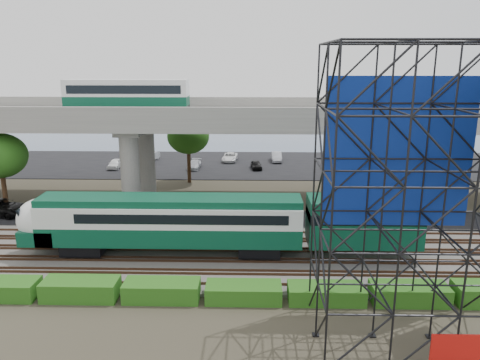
{
  "coord_description": "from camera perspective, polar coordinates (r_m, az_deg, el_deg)",
  "views": [
    {
      "loc": [
        1.42,
        -30.13,
        14.2
      ],
      "look_at": [
        0.52,
        6.0,
        4.93
      ],
      "focal_mm": 35.0,
      "sensor_mm": 36.0,
      "label": 1
    }
  ],
  "objects": [
    {
      "name": "commuter_train",
      "position": [
        34.27,
        -4.98,
        -4.96
      ],
      "size": [
        29.3,
        3.06,
        4.3
      ],
      "color": "black",
      "rests_on": "rail_tracks"
    },
    {
      "name": "ground",
      "position": [
        33.34,
        -1.18,
        -10.83
      ],
      "size": [
        140.0,
        140.0,
        0.0
      ],
      "primitive_type": "plane",
      "color": "#474233",
      "rests_on": "ground"
    },
    {
      "name": "parked_cars",
      "position": [
        65.37,
        1.78,
        2.43
      ],
      "size": [
        36.47,
        9.48,
        1.3
      ],
      "color": "white",
      "rests_on": "parking_lot"
    },
    {
      "name": "overpass",
      "position": [
        46.57,
        -1.32,
        6.99
      ],
      "size": [
        80.0,
        12.0,
        12.4
      ],
      "color": "#9E9B93",
      "rests_on": "ground"
    },
    {
      "name": "ballast_bed",
      "position": [
        35.12,
        -1.03,
        -9.3
      ],
      "size": [
        90.0,
        12.0,
        0.2
      ],
      "primitive_type": "cube",
      "color": "slate",
      "rests_on": "ground"
    },
    {
      "name": "harbor_water",
      "position": [
        87.3,
        0.48,
        5.03
      ],
      "size": [
        140.0,
        40.0,
        0.03
      ],
      "primitive_type": "cube",
      "color": "#43566F",
      "rests_on": "ground"
    },
    {
      "name": "rail_tracks",
      "position": [
        35.05,
        -1.03,
        -9.03
      ],
      "size": [
        90.0,
        9.52,
        0.16
      ],
      "color": "#472D1E",
      "rests_on": "ballast_bed"
    },
    {
      "name": "scaffold_tower",
      "position": [
        24.49,
        20.43,
        -2.49
      ],
      "size": [
        9.36,
        6.36,
        15.0
      ],
      "color": "black",
      "rests_on": "ground"
    },
    {
      "name": "suv",
      "position": [
        49.3,
        -26.99,
        -2.98
      ],
      "size": [
        5.8,
        3.77,
        1.48
      ],
      "primitive_type": "imported",
      "rotation": [
        0.0,
        0.0,
        1.31
      ],
      "color": "black",
      "rests_on": "service_road"
    },
    {
      "name": "service_road",
      "position": [
        43.05,
        -0.55,
        -4.82
      ],
      "size": [
        90.0,
        5.0,
        0.08
      ],
      "primitive_type": "cube",
      "color": "black",
      "rests_on": "ground"
    },
    {
      "name": "parking_lot",
      "position": [
        65.69,
        0.15,
        1.93
      ],
      "size": [
        90.0,
        18.0,
        0.08
      ],
      "primitive_type": "cube",
      "color": "black",
      "rests_on": "ground"
    },
    {
      "name": "hedge_strip",
      "position": [
        29.21,
        0.46,
        -13.45
      ],
      "size": [
        34.6,
        1.8,
        1.2
      ],
      "color": "#1F4F12",
      "rests_on": "ground"
    },
    {
      "name": "trees",
      "position": [
        47.49,
        -5.98,
        3.83
      ],
      "size": [
        40.94,
        16.94,
        7.69
      ],
      "color": "#382314",
      "rests_on": "ground"
    }
  ]
}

